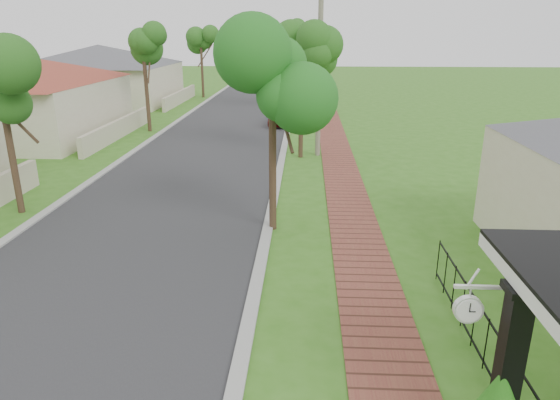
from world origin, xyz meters
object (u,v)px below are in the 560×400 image
(utility_pole, at_px, (320,58))
(station_clock, at_px, (469,307))
(porch_post, at_px, (507,377))
(near_tree, at_px, (272,82))
(parked_car_red, at_px, (285,115))
(parked_car_white, at_px, (284,94))

(utility_pole, xyz_separation_m, station_clock, (1.76, -17.04, -2.50))
(porch_post, xyz_separation_m, utility_pole, (-2.25, 17.44, 3.33))
(porch_post, bearing_deg, near_tree, 115.11)
(parked_car_red, distance_m, near_tree, 17.89)
(porch_post, xyz_separation_m, station_clock, (-0.49, 0.40, 0.83))
(near_tree, bearing_deg, parked_car_red, 91.31)
(porch_post, distance_m, utility_pole, 17.90)
(utility_pole, height_order, station_clock, utility_pole)
(porch_post, distance_m, station_clock, 1.04)
(porch_post, relative_size, near_tree, 0.47)
(parked_car_white, relative_size, station_clock, 6.50)
(near_tree, relative_size, utility_pole, 0.61)
(near_tree, bearing_deg, utility_pole, 80.97)
(parked_car_red, distance_m, station_clock, 25.40)
(porch_post, distance_m, near_tree, 9.38)
(porch_post, xyz_separation_m, near_tree, (-3.75, 8.00, 3.16))
(porch_post, bearing_deg, parked_car_white, 97.53)
(porch_post, xyz_separation_m, parked_car_red, (-4.15, 25.50, -0.48))
(porch_post, relative_size, parked_car_red, 0.67)
(utility_pole, bearing_deg, station_clock, -84.11)
(porch_post, height_order, utility_pole, utility_pole)
(parked_car_white, distance_m, station_clock, 35.26)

